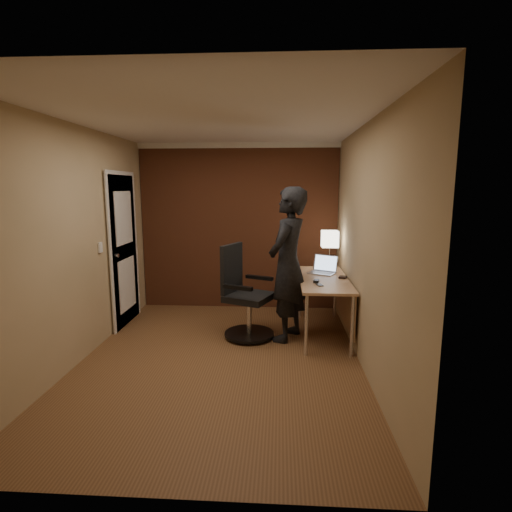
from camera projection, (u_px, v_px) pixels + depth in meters
The scene contains 9 objects.
room at pixel (217, 222), 5.66m from camera, with size 4.00×4.00×4.00m.
desk at pixel (329, 288), 5.01m from camera, with size 0.60×1.50×0.73m.
desk_lamp at pixel (330, 239), 5.45m from camera, with size 0.22×0.22×0.54m.
laptop at pixel (323, 268), 5.28m from camera, with size 0.41×0.39×0.23m.
mouse at pixel (316, 281), 4.75m from camera, with size 0.06×0.10×0.03m, color black.
phone at pixel (320, 285), 4.62m from camera, with size 0.06×0.12×0.01m, color black.
wallet at pixel (343, 277), 4.99m from camera, with size 0.09×0.11×0.02m, color black.
office_chair at pixel (244, 298), 4.94m from camera, with size 0.67×0.72×1.13m.
person at pixel (288, 265), 4.81m from camera, with size 0.68×0.45×1.86m, color black.
Camera 1 is at (0.63, -4.08, 1.85)m, focal length 28.00 mm.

